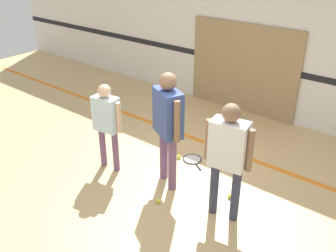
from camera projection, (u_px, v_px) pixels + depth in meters
The scene contains 11 objects.
ground_plane at pixel (176, 185), 5.61m from camera, with size 16.00×16.00×0.00m, color tan.
wall_back at pixel (276, 39), 7.03m from camera, with size 16.00×0.07×3.20m.
wall_panel at pixel (243, 68), 7.64m from camera, with size 2.38×0.05×1.83m.
floor_stripe at pixel (223, 149), 6.55m from camera, with size 14.40×0.10×0.01m.
person_instructor at pixel (168, 118), 5.18m from camera, with size 0.60×0.46×1.74m.
person_student_left at pixel (107, 118), 5.64m from camera, with size 0.54×0.27×1.42m.
person_student_right at pixel (228, 150), 4.56m from camera, with size 0.61×0.32×1.62m.
racket_spare_on_floor at pixel (193, 159), 6.23m from camera, with size 0.52×0.44×0.03m.
tennis_ball_near_instructor at pixel (158, 201), 5.22m from camera, with size 0.07×0.07×0.07m, color #CCE038.
tennis_ball_by_spare_racket at pixel (179, 157), 6.26m from camera, with size 0.07×0.07×0.07m, color #CCE038.
tennis_ball_stray_left at pixel (230, 196), 5.32m from camera, with size 0.07×0.07×0.07m, color #CCE038.
Camera 1 is at (2.77, -3.66, 3.35)m, focal length 40.00 mm.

